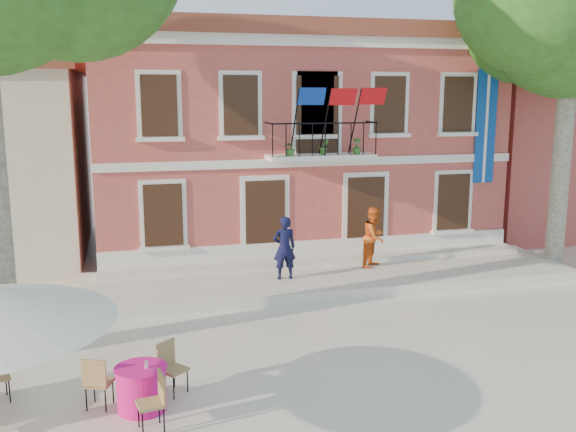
{
  "coord_description": "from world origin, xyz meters",
  "views": [
    {
      "loc": [
        -3.59,
        -12.45,
        5.35
      ],
      "look_at": [
        0.47,
        3.5,
        2.18
      ],
      "focal_mm": 40.0,
      "sensor_mm": 36.0,
      "label": 1
    }
  ],
  "objects_px": {
    "plane_tree_east": "(574,7)",
    "pedestrian_orange": "(374,237)",
    "pedestrian_navy": "(284,248)",
    "cafe_table_1": "(141,386)"
  },
  "relations": [
    {
      "from": "pedestrian_orange",
      "to": "cafe_table_1",
      "type": "bearing_deg",
      "value": -178.48
    },
    {
      "from": "pedestrian_navy",
      "to": "pedestrian_orange",
      "type": "distance_m",
      "value": 2.94
    },
    {
      "from": "pedestrian_navy",
      "to": "plane_tree_east",
      "type": "bearing_deg",
      "value": -179.07
    },
    {
      "from": "plane_tree_east",
      "to": "cafe_table_1",
      "type": "distance_m",
      "value": 15.89
    },
    {
      "from": "pedestrian_navy",
      "to": "pedestrian_orange",
      "type": "relative_size",
      "value": 0.98
    },
    {
      "from": "plane_tree_east",
      "to": "pedestrian_orange",
      "type": "distance_m",
      "value": 8.77
    },
    {
      "from": "plane_tree_east",
      "to": "pedestrian_orange",
      "type": "relative_size",
      "value": 5.9
    },
    {
      "from": "pedestrian_navy",
      "to": "pedestrian_orange",
      "type": "height_order",
      "value": "pedestrian_orange"
    },
    {
      "from": "plane_tree_east",
      "to": "pedestrian_orange",
      "type": "bearing_deg",
      "value": 174.92
    },
    {
      "from": "plane_tree_east",
      "to": "pedestrian_navy",
      "type": "height_order",
      "value": "plane_tree_east"
    }
  ]
}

